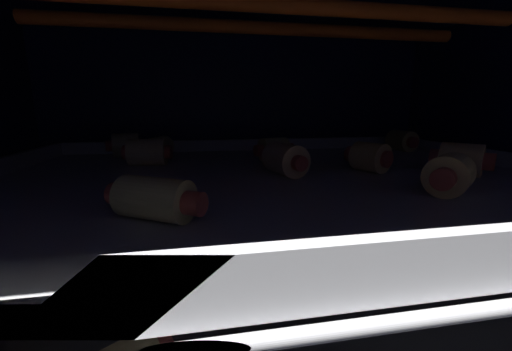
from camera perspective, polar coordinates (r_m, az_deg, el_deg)
name	(u,v)px	position (r cm, az deg, el deg)	size (l,w,h in cm)	color
oven_wall_back	(242,159)	(50.26, -2.56, 3.03)	(60.59, 1.20, 39.03)	#0C1138
heating_element	(276,5)	(29.50, 3.70, 29.01)	(46.55, 16.78, 1.36)	#F25919
oven_rack_lower	(273,263)	(32.16, 3.09, -15.86)	(55.43, 41.22, 0.69)	#B7B7BC
baking_tray_lower	(273,255)	(31.76, 3.11, -14.48)	(51.46, 36.62, 1.91)	#4C4C51
pig_in_blanket_lower_0	(404,201)	(46.56, 25.71, -4.34)	(3.55, 4.89, 3.03)	#E3BB7B
pig_in_blanket_lower_1	(144,207)	(42.43, -19.97, -5.51)	(4.60, 5.91, 2.88)	#E7B385
pig_in_blanket_lower_2	(101,217)	(40.93, -26.83, -6.84)	(4.48, 5.42, 2.80)	#D5C087
pig_in_blanket_lower_3	(276,201)	(41.76, 3.73, -4.71)	(4.24, 5.66, 3.34)	#E4C875
pig_in_blanket_lower_4	(206,260)	(26.90, -9.26, -15.15)	(3.75, 4.89, 3.23)	#E6B586
pig_in_blanket_lower_5	(57,294)	(26.59, -32.91, -17.88)	(2.99, 6.36, 2.91)	#ECC27B
pig_in_blanket_lower_6	(391,192)	(51.70, 23.72, -2.90)	(3.44, 6.10, 2.43)	#D7BF7A
pig_in_blanket_lower_9	(4,285)	(29.34, -39.36, -15.44)	(4.84, 5.89, 3.34)	#DAC586
oven_rack_upper	(273,190)	(29.33, 3.26, -2.75)	(55.40, 41.22, 0.65)	#B7B7BC
baking_tray_upper	(274,180)	(29.08, 3.28, -0.81)	(51.46, 36.62, 2.71)	silver
pig_in_blanket_upper_0	(274,150)	(36.39, 3.32, 4.82)	(5.26, 3.48, 2.77)	#D9C772
pig_in_blanket_upper_1	(449,175)	(26.23, 32.12, 0.12)	(4.51, 4.16, 2.99)	#ECC07B
pig_in_blanket_upper_2	(285,159)	(29.18, 5.31, 3.08)	(3.92, 5.99, 2.98)	#E8BB85
pig_in_blanket_upper_3	(402,141)	(50.06, 25.38, 5.85)	(3.23, 5.12, 2.93)	#D4BC6E
pig_in_blanket_upper_4	(368,156)	(32.85, 19.96, 3.35)	(3.86, 4.89, 2.88)	#E1B872
pig_in_blanket_upper_5	(155,199)	(18.31, -18.24, -4.09)	(5.95, 4.33, 2.45)	#D8C783
pig_in_blanket_upper_6	(461,159)	(34.40, 33.73, 2.50)	(4.48, 4.95, 3.04)	#E7B773
pig_in_blanket_upper_7	(126,145)	(42.93, -22.94, 5.21)	(4.86, 3.56, 3.03)	#D7C082
pig_in_blanket_upper_8	(148,152)	(35.69, -19.43, 4.09)	(5.26, 3.31, 2.91)	#DEBC7C
pig_in_blanket_upper_9	(159,147)	(40.51, -17.53, 4.97)	(3.66, 5.28, 2.66)	#DFC882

